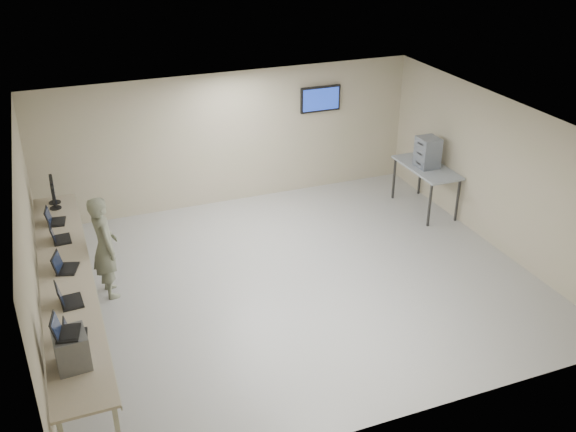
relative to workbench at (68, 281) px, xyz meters
name	(u,v)px	position (x,y,z in m)	size (l,w,h in m)	color
room	(293,205)	(3.62, 0.06, 0.58)	(8.01, 7.01, 2.81)	#B9B9B9
workbench	(68,281)	(0.00, 0.00, 0.00)	(0.76, 6.00, 0.90)	#C5B090
equipment_box	(72,349)	(-0.06, -2.10, 0.30)	(0.38, 0.43, 0.45)	slate
laptop_on_box	(63,330)	(-0.12, -2.10, 0.59)	(0.35, 0.39, 0.27)	black
laptop_0	(73,334)	(-0.03, -1.57, 0.14)	(0.30, 0.36, 0.26)	black
laptop_1	(67,299)	(-0.04, -0.73, 0.15)	(0.35, 0.41, 0.31)	black
laptop_2	(63,266)	(-0.03, 0.19, 0.15)	(0.41, 0.44, 0.29)	black
laptop_3	(58,237)	(-0.04, 1.19, 0.15)	(0.32, 0.39, 0.29)	black
laptop_4	(53,219)	(-0.08, 1.87, 0.15)	(0.35, 0.40, 0.28)	black
monitor_near	(53,194)	(-0.01, 2.46, 0.35)	(0.20, 0.46, 0.46)	black
monitor_far	(52,188)	(-0.01, 2.71, 0.36)	(0.21, 0.48, 0.47)	black
soldier	(105,247)	(0.64, 0.74, 0.05)	(0.64, 0.42, 1.76)	#656E50
side_table	(427,170)	(7.19, 1.61, 0.07)	(0.75, 1.61, 0.96)	#949CA3
storage_bins	(428,152)	(7.17, 1.61, 0.45)	(0.39, 0.44, 0.62)	gray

